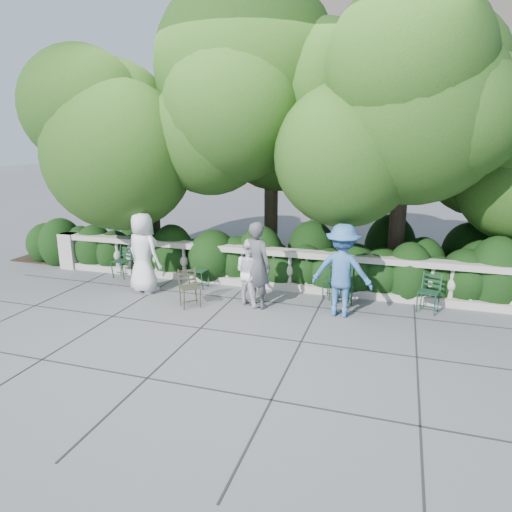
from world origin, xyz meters
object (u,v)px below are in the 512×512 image
(chair_c, at_px, (330,301))
(chair_weathered, at_px, (192,309))
(person_woman_grey, at_px, (257,265))
(chair_e, at_px, (425,314))
(person_casual_man, at_px, (250,272))
(chair_b, at_px, (119,279))
(chair_d, at_px, (343,305))
(person_older_blue, at_px, (342,271))
(person_businessman, at_px, (143,253))
(chair_a, at_px, (196,289))
(chair_f, at_px, (340,305))

(chair_c, relative_size, chair_weathered, 1.00)
(person_woman_grey, bearing_deg, chair_e, -145.77)
(person_casual_man, bearing_deg, person_woman_grey, 178.54)
(chair_b, height_order, chair_d, same)
(chair_weathered, distance_m, person_older_blue, 3.32)
(chair_c, height_order, person_businessman, person_businessman)
(chair_c, bearing_deg, person_businessman, -160.18)
(person_casual_man, bearing_deg, person_older_blue, -156.46)
(chair_b, bearing_deg, person_older_blue, 0.28)
(chair_c, distance_m, person_older_blue, 1.28)
(person_woman_grey, bearing_deg, person_casual_man, -2.38)
(chair_a, relative_size, person_casual_man, 0.56)
(chair_weathered, bearing_deg, person_woman_grey, -17.86)
(chair_a, distance_m, chair_b, 2.30)
(chair_e, bearing_deg, chair_weathered, -149.86)
(chair_b, xyz_separation_m, chair_weathered, (2.77, -1.36, 0.00))
(chair_c, xyz_separation_m, person_older_blue, (0.32, -0.77, 0.97))
(chair_c, bearing_deg, chair_a, -166.05)
(chair_weathered, xyz_separation_m, person_casual_man, (1.11, 0.66, 0.75))
(person_businessman, distance_m, person_woman_grey, 2.88)
(person_businessman, bearing_deg, person_woman_grey, -165.05)
(chair_weathered, relative_size, person_woman_grey, 0.44)
(chair_a, distance_m, person_older_blue, 3.76)
(chair_b, relative_size, person_woman_grey, 0.44)
(chair_weathered, bearing_deg, person_older_blue, -30.10)
(chair_a, relative_size, chair_b, 1.00)
(chair_d, bearing_deg, chair_a, 169.96)
(chair_b, relative_size, chair_d, 1.00)
(chair_b, xyz_separation_m, person_older_blue, (5.88, -0.75, 0.97))
(person_casual_man, bearing_deg, chair_a, 5.62)
(chair_c, height_order, person_older_blue, person_older_blue)
(chair_a, bearing_deg, chair_e, 3.50)
(chair_d, height_order, person_casual_man, person_casual_man)
(chair_a, height_order, chair_f, same)
(chair_b, relative_size, chair_f, 1.00)
(chair_a, xyz_separation_m, person_businessman, (-1.11, -0.51, 0.96))
(chair_b, distance_m, chair_d, 5.87)
(chair_f, relative_size, person_casual_man, 0.56)
(person_casual_man, bearing_deg, chair_b, 14.75)
(person_businessman, bearing_deg, person_casual_man, -163.15)
(chair_d, distance_m, chair_f, 0.07)
(chair_a, height_order, chair_b, same)
(chair_d, distance_m, person_businessman, 4.80)
(chair_d, distance_m, chair_weathered, 3.32)
(chair_b, bearing_deg, chair_d, 5.87)
(chair_c, distance_m, person_casual_man, 1.98)
(chair_e, bearing_deg, person_older_blue, -144.98)
(chair_weathered, xyz_separation_m, person_woman_grey, (1.31, 0.57, 0.95))
(chair_b, distance_m, person_businessman, 1.67)
(person_woman_grey, distance_m, person_older_blue, 1.81)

